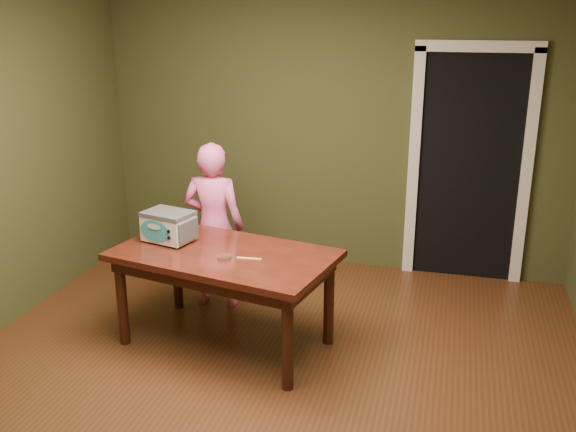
# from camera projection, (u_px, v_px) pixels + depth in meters

# --- Properties ---
(floor) EXTENTS (5.00, 5.00, 0.00)m
(floor) POSITION_uv_depth(u_px,v_px,m) (254.00, 397.00, 4.26)
(floor) COLOR #5C321A
(floor) RESTS_ON ground
(room_shell) EXTENTS (4.52, 5.02, 2.61)m
(room_shell) POSITION_uv_depth(u_px,v_px,m) (249.00, 144.00, 3.73)
(room_shell) COLOR #3F4324
(room_shell) RESTS_ON ground
(doorway) EXTENTS (1.10, 0.66, 2.25)m
(doorway) POSITION_uv_depth(u_px,v_px,m) (469.00, 162.00, 6.17)
(doorway) COLOR black
(doorway) RESTS_ON ground
(dining_table) EXTENTS (1.75, 1.20, 0.75)m
(dining_table) POSITION_uv_depth(u_px,v_px,m) (224.00, 265.00, 4.75)
(dining_table) COLOR #36140C
(dining_table) RESTS_ON floor
(toy_oven) EXTENTS (0.43, 0.34, 0.24)m
(toy_oven) POSITION_uv_depth(u_px,v_px,m) (168.00, 225.00, 4.90)
(toy_oven) COLOR #4C4F54
(toy_oven) RESTS_ON dining_table
(baking_pan) EXTENTS (0.10, 0.10, 0.02)m
(baking_pan) POSITION_uv_depth(u_px,v_px,m) (224.00, 257.00, 4.60)
(baking_pan) COLOR silver
(baking_pan) RESTS_ON dining_table
(spatula) EXTENTS (0.18, 0.04, 0.01)m
(spatula) POSITION_uv_depth(u_px,v_px,m) (249.00, 259.00, 4.59)
(spatula) COLOR #EDC567
(spatula) RESTS_ON dining_table
(child) EXTENTS (0.54, 0.36, 1.43)m
(child) POSITION_uv_depth(u_px,v_px,m) (214.00, 226.00, 5.39)
(child) COLOR #E65E99
(child) RESTS_ON floor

